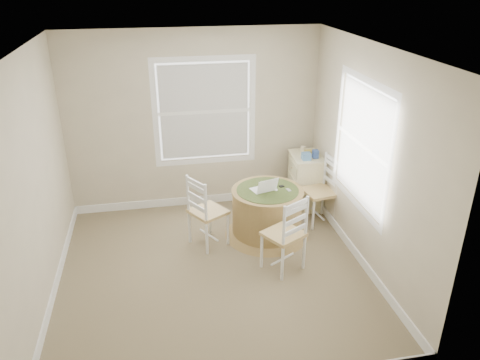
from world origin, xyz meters
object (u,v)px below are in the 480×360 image
object	(u,v)px
chair_near	(284,234)
corner_chest	(306,181)
chair_left	(208,211)
round_table	(267,210)
chair_right	(319,192)
laptop	(264,189)

from	to	relation	value
chair_near	corner_chest	xyz separation A→B (m)	(0.77, 1.51, -0.07)
chair_left	corner_chest	world-z (taller)	chair_left
round_table	corner_chest	xyz separation A→B (m)	(0.77, 0.73, 0.04)
corner_chest	chair_left	bearing A→B (deg)	-150.12
chair_left	chair_right	xyz separation A→B (m)	(1.59, 0.28, 0.00)
round_table	laptop	distance (m)	0.33
chair_left	chair_right	bearing A→B (deg)	-110.94
round_table	chair_left	world-z (taller)	chair_left
round_table	chair_left	bearing A→B (deg)	172.71
chair_right	corner_chest	xyz separation A→B (m)	(-0.02, 0.52, -0.07)
round_table	chair_near	distance (m)	0.79
chair_left	chair_near	size ratio (longest dim) A/B	1.00
round_table	corner_chest	size ratio (longest dim) A/B	1.38
chair_left	laptop	distance (m)	0.78
chair_left	chair_right	distance (m)	1.61
round_table	chair_right	size ratio (longest dim) A/B	1.18
chair_right	laptop	size ratio (longest dim) A/B	2.69
round_table	chair_left	size ratio (longest dim) A/B	1.18
chair_left	chair_right	world-z (taller)	same
round_table	chair_right	bearing A→B (deg)	2.52
chair_near	chair_right	size ratio (longest dim) A/B	1.00
round_table	laptop	size ratio (longest dim) A/B	3.17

